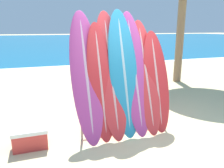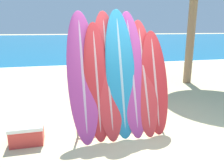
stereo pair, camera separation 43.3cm
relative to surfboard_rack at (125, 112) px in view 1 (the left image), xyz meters
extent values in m
plane|color=beige|center=(0.39, -0.33, -0.44)|extent=(160.00, 160.00, 0.00)
cube|color=#146693|center=(0.39, 38.09, -0.44)|extent=(120.00, 60.00, 0.00)
cube|color=white|center=(0.39, 8.39, -0.43)|extent=(120.00, 0.60, 0.01)
cylinder|color=gray|center=(-0.88, 0.00, -0.04)|extent=(0.04, 0.04, 0.81)
cylinder|color=gray|center=(0.88, 0.00, -0.04)|extent=(0.04, 0.04, 0.81)
cylinder|color=gray|center=(0.00, 0.00, 0.35)|extent=(1.80, 0.04, 0.04)
cylinder|color=gray|center=(0.00, 0.00, -0.32)|extent=(1.80, 0.04, 0.04)
ellipsoid|color=#B23D8E|center=(-0.73, 0.15, 0.77)|extent=(0.59, 1.07, 2.42)
ellipsoid|color=#CAA1BE|center=(-0.73, 0.15, 0.77)|extent=(0.11, 1.04, 2.32)
ellipsoid|color=red|center=(-0.47, 0.08, 0.66)|extent=(0.49, 0.83, 2.20)
ellipsoid|color=#D19A9C|center=(-0.47, 0.08, 0.66)|extent=(0.09, 0.81, 2.11)
ellipsoid|color=red|center=(-0.24, 0.14, 0.77)|extent=(0.56, 1.03, 2.42)
ellipsoid|color=#D59E9F|center=(-0.24, 0.14, 0.77)|extent=(0.10, 1.00, 2.33)
ellipsoid|color=teal|center=(0.01, 0.10, 0.78)|extent=(0.59, 0.88, 2.45)
ellipsoid|color=#98BACC|center=(0.01, 0.10, 0.78)|extent=(0.11, 0.86, 2.35)
ellipsoid|color=#B23D8E|center=(0.25, 0.12, 0.77)|extent=(0.55, 1.00, 2.42)
ellipsoid|color=#CAA1BE|center=(0.25, 0.12, 0.77)|extent=(0.10, 0.98, 2.33)
ellipsoid|color=red|center=(0.49, 0.10, 0.69)|extent=(0.52, 0.99, 2.25)
ellipsoid|color=#D59E9F|center=(0.49, 0.10, 0.69)|extent=(0.09, 0.96, 2.17)
ellipsoid|color=red|center=(0.71, 0.05, 0.57)|extent=(0.53, 0.72, 2.03)
ellipsoid|color=#D19A9C|center=(0.71, 0.05, 0.57)|extent=(0.10, 0.70, 1.95)
cylinder|color=#A87A5B|center=(2.21, 4.74, -0.07)|extent=(0.10, 0.10, 0.73)
cylinder|color=#A87A5B|center=(2.32, 4.86, -0.07)|extent=(0.10, 0.10, 0.73)
cube|color=#478466|center=(2.26, 4.80, 0.18)|extent=(0.24, 0.24, 0.22)
cube|color=#DB3842|center=(2.26, 4.80, 0.58)|extent=(0.26, 0.26, 0.57)
sphere|color=#A87A5B|center=(2.26, 4.80, 1.00)|extent=(0.21, 0.21, 0.21)
cylinder|color=#A87A5B|center=(0.09, 4.85, -0.01)|extent=(0.12, 0.12, 0.86)
cylinder|color=#A87A5B|center=(0.23, 4.98, -0.01)|extent=(0.12, 0.12, 0.86)
cube|color=#CC4C3D|center=(0.16, 4.92, 0.29)|extent=(0.28, 0.27, 0.26)
cube|color=white|center=(0.16, 4.92, 0.76)|extent=(0.31, 0.30, 0.67)
sphere|color=#A87A5B|center=(0.16, 4.92, 1.26)|extent=(0.24, 0.24, 0.24)
cylinder|color=#896B4C|center=(3.66, 3.47, 1.49)|extent=(0.29, 0.29, 3.86)
cube|color=red|center=(-1.80, 0.00, -0.29)|extent=(0.58, 0.37, 0.30)
cube|color=white|center=(-1.80, 0.00, -0.11)|extent=(0.60, 0.39, 0.07)
camera|label=1|loc=(-1.55, -3.78, 1.63)|focal=35.00mm
camera|label=2|loc=(-1.13, -3.90, 1.63)|focal=35.00mm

